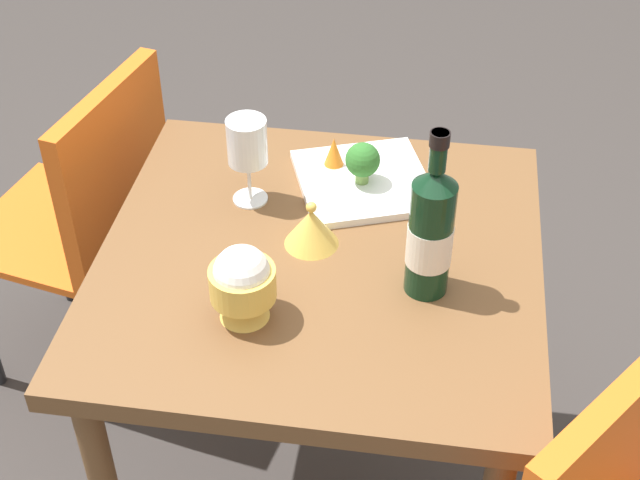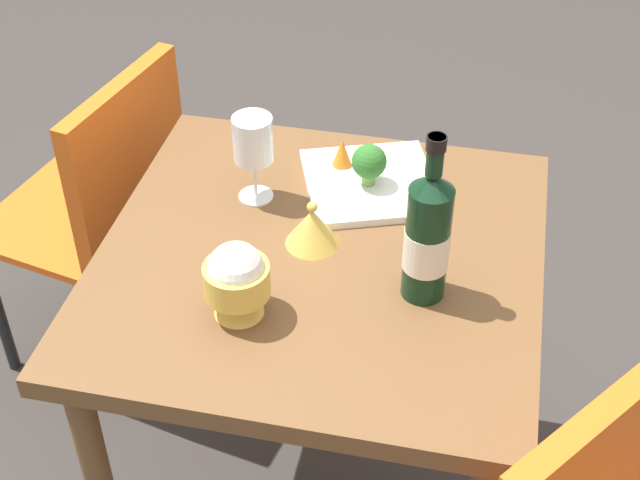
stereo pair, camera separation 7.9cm
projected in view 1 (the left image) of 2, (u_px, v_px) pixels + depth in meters
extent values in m
cube|color=brown|center=(320.00, 261.00, 1.66)|extent=(0.79, 0.79, 0.04)
cylinder|color=brown|center=(202.00, 274.00, 2.19)|extent=(0.05, 0.05, 0.71)
cylinder|color=brown|center=(485.00, 303.00, 2.12)|extent=(0.05, 0.05, 0.71)
cube|color=orange|center=(62.00, 227.00, 2.20)|extent=(0.47, 0.47, 0.02)
cube|color=orange|center=(115.00, 171.00, 2.01)|extent=(0.12, 0.40, 0.40)
cylinder|color=black|center=(58.00, 241.00, 2.51)|extent=(0.03, 0.03, 0.43)
cylinder|color=black|center=(101.00, 358.00, 2.17)|extent=(0.03, 0.03, 0.43)
cylinder|color=black|center=(168.00, 270.00, 2.42)|extent=(0.03, 0.03, 0.43)
cube|color=orange|center=(596.00, 479.00, 1.39)|extent=(0.28, 0.34, 0.40)
cylinder|color=black|center=(430.00, 239.00, 1.51)|extent=(0.08, 0.08, 0.22)
cone|color=black|center=(436.00, 178.00, 1.43)|extent=(0.08, 0.08, 0.03)
cylinder|color=black|center=(439.00, 152.00, 1.40)|extent=(0.03, 0.03, 0.07)
cylinder|color=black|center=(440.00, 139.00, 1.38)|extent=(0.03, 0.03, 0.02)
cylinder|color=silver|center=(429.00, 244.00, 1.51)|extent=(0.08, 0.08, 0.08)
cylinder|color=white|center=(250.00, 198.00, 1.77)|extent=(0.07, 0.07, 0.00)
cylinder|color=white|center=(249.00, 180.00, 1.74)|extent=(0.01, 0.01, 0.08)
cylinder|color=white|center=(247.00, 141.00, 1.68)|extent=(0.08, 0.08, 0.09)
cone|color=gold|center=(244.00, 306.00, 1.51)|extent=(0.08, 0.08, 0.04)
cylinder|color=gold|center=(243.00, 283.00, 1.48)|extent=(0.11, 0.11, 0.05)
sphere|color=white|center=(242.00, 273.00, 1.46)|extent=(0.09, 0.09, 0.09)
cone|color=gold|center=(311.00, 227.00, 1.64)|extent=(0.10, 0.10, 0.07)
sphere|color=gold|center=(311.00, 207.00, 1.61)|extent=(0.02, 0.02, 0.02)
cube|color=white|center=(364.00, 182.00, 1.80)|extent=(0.32, 0.32, 0.02)
cylinder|color=#729E4C|center=(362.00, 176.00, 1.78)|extent=(0.03, 0.03, 0.03)
sphere|color=#2D6B28|center=(363.00, 160.00, 1.75)|extent=(0.07, 0.07, 0.07)
cone|color=orange|center=(334.00, 151.00, 1.81)|extent=(0.04, 0.04, 0.06)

